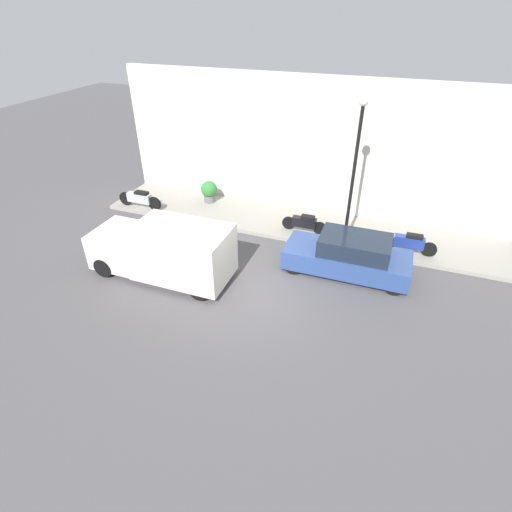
{
  "coord_description": "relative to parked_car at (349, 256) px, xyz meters",
  "views": [
    {
      "loc": [
        -9.63,
        -3.62,
        8.11
      ],
      "look_at": [
        1.23,
        0.4,
        0.6
      ],
      "focal_mm": 28.0,
      "sensor_mm": 36.0,
      "label": 1
    }
  ],
  "objects": [
    {
      "name": "building_facade",
      "position": [
        4.27,
        2.62,
        2.17
      ],
      "size": [
        0.3,
        16.72,
        5.7
      ],
      "color": "silver",
      "rests_on": "ground_plane"
    },
    {
      "name": "scooter_silver",
      "position": [
        1.64,
        9.54,
        -0.09
      ],
      "size": [
        0.3,
        2.12,
        0.79
      ],
      "color": "#B7B7BF",
      "rests_on": "sidewalk"
    },
    {
      "name": "sidewalk",
      "position": [
        2.69,
        2.62,
        -0.6
      ],
      "size": [
        2.85,
        16.72,
        0.15
      ],
      "color": "gray",
      "rests_on": "ground_plane"
    },
    {
      "name": "parked_car",
      "position": [
        0.0,
        0.0,
        0.0
      ],
      "size": [
        1.68,
        4.26,
        1.43
      ],
      "color": "#2D4784",
      "rests_on": "ground_plane"
    },
    {
      "name": "ground_plane",
      "position": [
        -2.24,
        2.62,
        -0.67
      ],
      "size": [
        60.0,
        60.0,
        0.0
      ],
      "primitive_type": "plane",
      "color": "#514F51"
    },
    {
      "name": "potted_plant",
      "position": [
        3.27,
        6.89,
        0.02
      ],
      "size": [
        0.74,
        0.74,
        0.99
      ],
      "color": "slate",
      "rests_on": "sidewalk"
    },
    {
      "name": "delivery_van",
      "position": [
        -2.3,
        5.87,
        0.32
      ],
      "size": [
        1.91,
        4.84,
        1.95
      ],
      "color": "silver",
      "rests_on": "ground_plane"
    },
    {
      "name": "motorcycle_blue",
      "position": [
        1.84,
        -1.93,
        -0.11
      ],
      "size": [
        0.3,
        2.0,
        0.77
      ],
      "color": "navy",
      "rests_on": "sidewalk"
    },
    {
      "name": "streetlamp",
      "position": [
        1.69,
        0.39,
        2.83
      ],
      "size": [
        0.32,
        0.32,
        5.38
      ],
      "color": "black",
      "rests_on": "sidewalk"
    },
    {
      "name": "motorcycle_black",
      "position": [
        2.04,
        2.08,
        -0.13
      ],
      "size": [
        0.3,
        1.82,
        0.72
      ],
      "color": "black",
      "rests_on": "sidewalk"
    }
  ]
}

